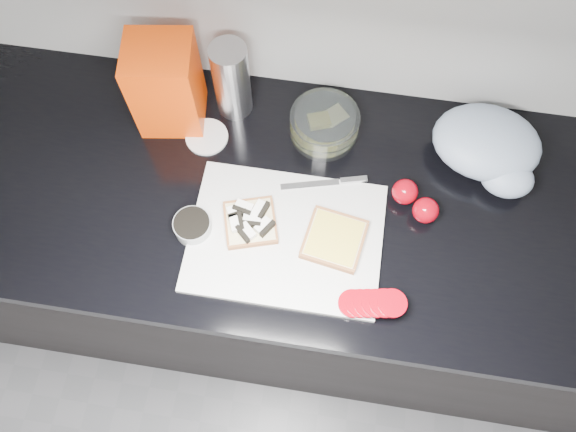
# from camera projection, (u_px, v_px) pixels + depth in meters

# --- Properties ---
(base_cabinet) EXTENTS (3.50, 0.60, 0.86)m
(base_cabinet) POSITION_uv_depth(u_px,v_px,m) (309.00, 267.00, 1.65)
(base_cabinet) COLOR black
(base_cabinet) RESTS_ON ground
(countertop) EXTENTS (3.50, 0.64, 0.04)m
(countertop) POSITION_uv_depth(u_px,v_px,m) (316.00, 202.00, 1.24)
(countertop) COLOR black
(countertop) RESTS_ON base_cabinet
(cutting_board) EXTENTS (0.40, 0.30, 0.01)m
(cutting_board) POSITION_uv_depth(u_px,v_px,m) (286.00, 237.00, 1.17)
(cutting_board) COLOR silver
(cutting_board) RESTS_ON countertop
(bread_left) EXTENTS (0.14, 0.14, 0.03)m
(bread_left) POSITION_uv_depth(u_px,v_px,m) (250.00, 221.00, 1.17)
(bread_left) COLOR beige
(bread_left) RESTS_ON cutting_board
(bread_right) EXTENTS (0.14, 0.14, 0.02)m
(bread_right) POSITION_uv_depth(u_px,v_px,m) (334.00, 239.00, 1.16)
(bread_right) COLOR beige
(bread_right) RESTS_ON cutting_board
(tomato_slices) EXTENTS (0.15, 0.08, 0.03)m
(tomato_slices) POSITION_uv_depth(u_px,v_px,m) (372.00, 303.00, 1.09)
(tomato_slices) COLOR #9A030F
(tomato_slices) RESTS_ON cutting_board
(knife) EXTENTS (0.19, 0.06, 0.01)m
(knife) POSITION_uv_depth(u_px,v_px,m) (335.00, 182.00, 1.22)
(knife) COLOR #B5B5B9
(knife) RESTS_ON cutting_board
(seed_tub) EXTENTS (0.08, 0.08, 0.04)m
(seed_tub) POSITION_uv_depth(u_px,v_px,m) (193.00, 226.00, 1.17)
(seed_tub) COLOR #959A9A
(seed_tub) RESTS_ON countertop
(tub_lid) EXTENTS (0.11, 0.11, 0.01)m
(tub_lid) POSITION_uv_depth(u_px,v_px,m) (207.00, 137.00, 1.28)
(tub_lid) COLOR silver
(tub_lid) RESTS_ON countertop
(glass_bowl) EXTENTS (0.16, 0.16, 0.06)m
(glass_bowl) POSITION_uv_depth(u_px,v_px,m) (324.00, 125.00, 1.26)
(glass_bowl) COLOR silver
(glass_bowl) RESTS_ON countertop
(bread_bag) EXTENTS (0.16, 0.15, 0.22)m
(bread_bag) POSITION_uv_depth(u_px,v_px,m) (166.00, 85.00, 1.20)
(bread_bag) COLOR #F92704
(bread_bag) RESTS_ON countertop
(steel_canister) EXTENTS (0.08, 0.08, 0.19)m
(steel_canister) POSITION_uv_depth(u_px,v_px,m) (232.00, 80.00, 1.23)
(steel_canister) COLOR #B8B8BD
(steel_canister) RESTS_ON countertop
(grocery_bag) EXTENTS (0.25, 0.23, 0.10)m
(grocery_bag) POSITION_uv_depth(u_px,v_px,m) (489.00, 147.00, 1.21)
(grocery_bag) COLOR #97A6B9
(grocery_bag) RESTS_ON countertop
(whole_tomatoes) EXTENTS (0.10, 0.09, 0.06)m
(whole_tomatoes) POSITION_uv_depth(u_px,v_px,m) (415.00, 201.00, 1.18)
(whole_tomatoes) COLOR #9A030F
(whole_tomatoes) RESTS_ON countertop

